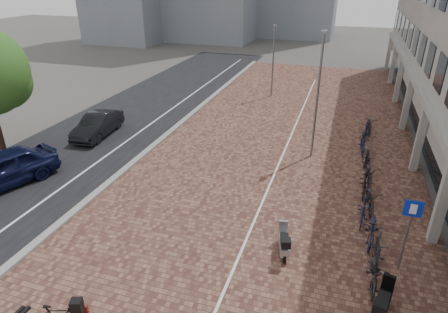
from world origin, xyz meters
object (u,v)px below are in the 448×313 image
car_dark (98,125)px  scooter_front (284,241)px  parking_sign (409,224)px  scooter_mid (383,302)px  car_navy (2,169)px

car_dark → scooter_front: car_dark is taller
scooter_front → parking_sign: size_ratio=0.55×
car_dark → parking_sign: 18.08m
scooter_front → parking_sign: bearing=-8.8°
car_dark → scooter_mid: 18.48m
car_navy → car_dark: (0.57, 6.67, -0.16)m
car_navy → scooter_front: (13.31, -0.73, -0.34)m
car_navy → parking_sign: 17.21m
car_navy → car_dark: bearing=105.8°
car_dark → scooter_mid: car_dark is taller
car_navy → scooter_front: bearing=17.5°
car_dark → parking_sign: bearing=-28.4°
car_dark → parking_sign: size_ratio=1.56×
car_dark → scooter_front: bearing=-35.6°
parking_sign → scooter_front: bearing=-175.2°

